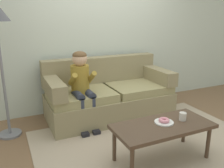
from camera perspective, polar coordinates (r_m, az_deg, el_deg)
The scene contains 10 objects.
ground at distance 3.31m, azimuth 6.89°, elevation -12.41°, with size 10.00×10.00×0.00m, color brown.
wall_back at distance 4.17m, azimuth -2.80°, elevation 13.66°, with size 8.00×0.10×2.80m, color beige.
area_rug at distance 3.13m, azimuth 9.36°, elevation -14.23°, with size 2.79×2.03×0.01m, color tan.
couch at distance 3.82m, azimuth -0.86°, elevation -2.80°, with size 1.94×0.90×0.92m.
coffee_table at distance 2.70m, azimuth 12.02°, elevation -10.31°, with size 1.10×0.51×0.44m.
person_child at distance 3.37m, azimuth -7.23°, elevation 0.41°, with size 0.34×0.58×1.10m.
plate at distance 2.72m, azimuth 12.31°, elevation -8.91°, with size 0.21×0.21×0.01m, color white.
donut at distance 2.71m, azimuth 12.34°, elevation -8.43°, with size 0.12×0.12×0.04m, color pink.
mug at distance 2.82m, azimuth 16.53°, elevation -7.44°, with size 0.08×0.08×0.09m, color silver.
toy_controller at distance 3.55m, azimuth 14.20°, elevation -10.32°, with size 0.23×0.09×0.05m.
Camera 1 is at (-1.56, -2.46, 1.57)m, focal length 38.25 mm.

